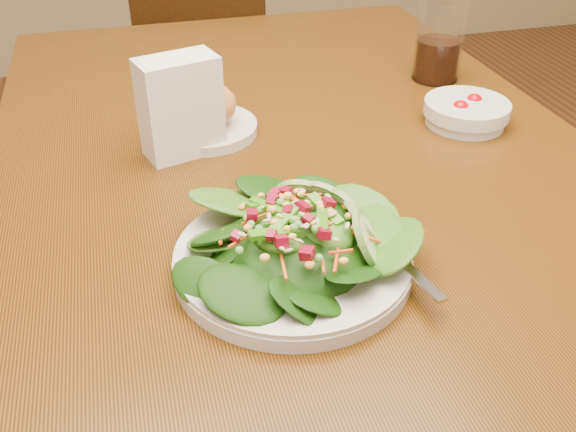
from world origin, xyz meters
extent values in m
cube|color=#5D350D|center=(0.00, 0.00, 0.73)|extent=(0.90, 1.40, 0.04)
cylinder|color=#341A08|center=(-0.39, 0.64, 0.35)|extent=(0.07, 0.07, 0.71)
cylinder|color=#341A08|center=(0.39, 0.64, 0.35)|extent=(0.07, 0.07, 0.71)
cube|color=#341A08|center=(0.04, 1.04, 0.38)|extent=(0.48, 0.48, 0.04)
cylinder|color=#341A08|center=(0.24, 1.13, 0.18)|extent=(0.04, 0.04, 0.36)
cylinder|color=#341A08|center=(-0.05, 1.24, 0.18)|extent=(0.04, 0.04, 0.36)
cylinder|color=#341A08|center=(0.13, 0.83, 0.18)|extent=(0.04, 0.04, 0.36)
cylinder|color=#341A08|center=(-0.17, 0.95, 0.18)|extent=(0.04, 0.04, 0.36)
cube|color=#341A08|center=(-0.03, 0.87, 0.60)|extent=(0.34, 0.16, 0.41)
cylinder|color=silver|center=(-0.08, -0.25, 0.76)|extent=(0.27, 0.27, 0.02)
ellipsoid|color=black|center=(-0.08, -0.25, 0.79)|extent=(0.18, 0.18, 0.04)
cube|color=silver|center=(0.03, -0.28, 0.77)|extent=(0.05, 0.18, 0.01)
cylinder|color=silver|center=(-0.12, 0.11, 0.76)|extent=(0.16, 0.16, 0.02)
ellipsoid|color=#C17C44|center=(-0.12, 0.11, 0.80)|extent=(0.10, 0.10, 0.07)
cylinder|color=silver|center=(0.29, 0.04, 0.77)|extent=(0.14, 0.14, 0.04)
sphere|color=#D00009|center=(0.30, 0.05, 0.78)|extent=(0.03, 0.03, 0.03)
sphere|color=#D00009|center=(0.27, 0.03, 0.78)|extent=(0.03, 0.03, 0.03)
cylinder|color=silver|center=(0.32, 0.23, 0.82)|extent=(0.09, 0.09, 0.15)
cylinder|color=black|center=(0.32, 0.23, 0.79)|extent=(0.08, 0.08, 0.07)
cube|color=white|center=(-0.17, 0.06, 0.82)|extent=(0.12, 0.09, 0.15)
cube|color=white|center=(-0.17, 0.06, 0.83)|extent=(0.11, 0.07, 0.12)
camera|label=1|loc=(-0.24, -0.80, 1.21)|focal=40.00mm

